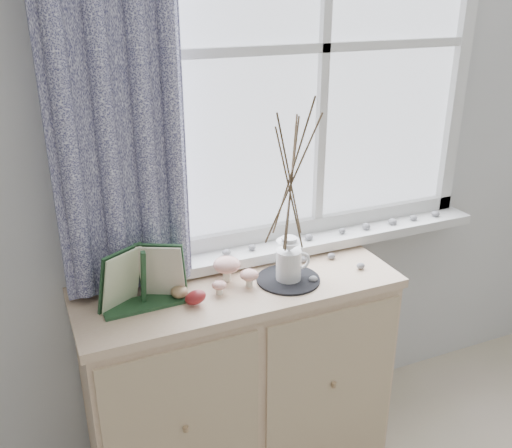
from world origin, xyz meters
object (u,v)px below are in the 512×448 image
sideboard (240,378)px  twig_pitcher (291,176)px  botanical_book (144,279)px  toadstool_cluster (231,270)px

sideboard → twig_pitcher: 0.85m
botanical_book → toadstool_cluster: 0.34m
toadstool_cluster → twig_pitcher: bearing=-17.4°
botanical_book → toadstool_cluster: (0.33, 0.06, -0.06)m
sideboard → twig_pitcher: size_ratio=1.69×
sideboard → botanical_book: (-0.35, -0.04, 0.54)m
toadstool_cluster → botanical_book: bearing=-170.1°
sideboard → toadstool_cluster: bearing=143.1°
botanical_book → twig_pitcher: 0.61m
botanical_book → twig_pitcher: bearing=-2.4°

